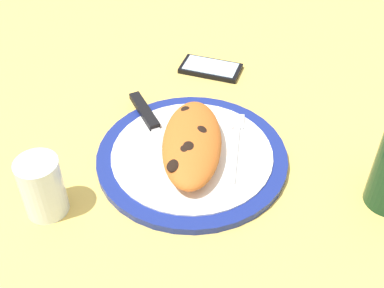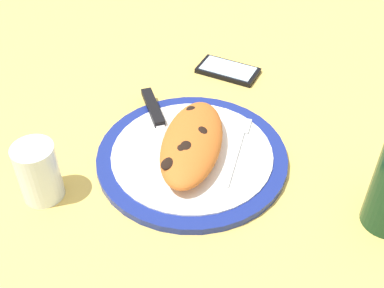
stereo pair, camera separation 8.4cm
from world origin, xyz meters
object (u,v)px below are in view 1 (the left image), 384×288
Objects in this scene: calzone at (191,142)px; smartphone at (211,68)px; knife at (150,120)px; plate at (192,156)px; water_glass at (43,189)px; fork at (236,140)px.

calzone is 1.70× the size of smartphone.
calzone is at bearing -179.19° from smartphone.
smartphone is (21.13, -8.26, -1.55)cm from knife.
knife is at bearing 52.65° from plate.
water_glass is (-14.76, 20.36, 3.67)cm from plate.
smartphone is at bearing 18.26° from fork.
fork is 33.55cm from water_glass.
calzone is at bearing -127.43° from knife.
calzone is 11.06cm from knife.
knife is (6.79, 8.90, 1.34)cm from plate.
plate is at bearing -178.69° from smartphone.
calzone is 2.30× the size of water_glass.
water_glass is at bearing 126.58° from calzone.
fork reaches higher than smartphone.
knife is 22.74cm from smartphone.
knife reaches higher than smartphone.
water_glass is (-42.68, 19.72, 3.88)cm from smartphone.
smartphone is at bearing 1.31° from plate.
fork is at bearing -99.09° from knife.
fork is (4.22, -7.18, 1.04)cm from plate.
knife is 24.52cm from water_glass.
smartphone is 47.17cm from water_glass.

